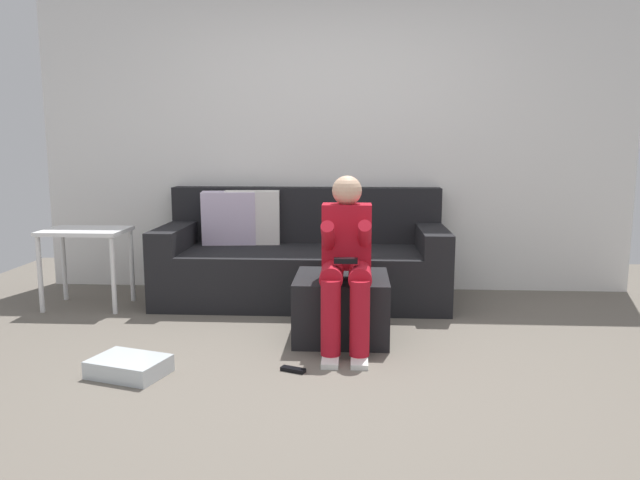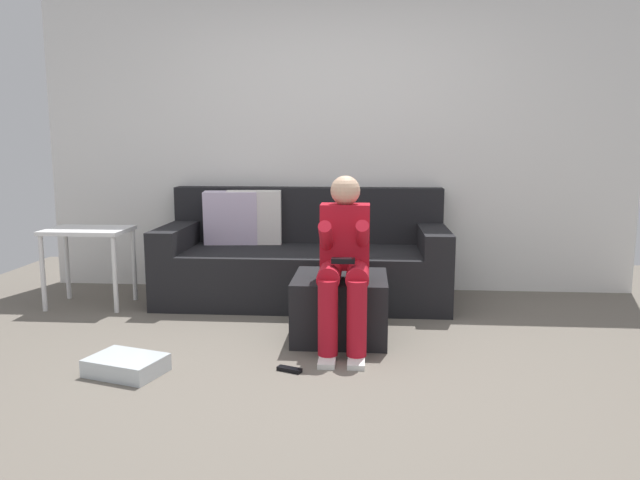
% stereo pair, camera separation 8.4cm
% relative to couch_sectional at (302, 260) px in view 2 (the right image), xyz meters
% --- Properties ---
extents(ground_plane, '(6.59, 6.59, 0.00)m').
position_rel_couch_sectional_xyz_m(ground_plane, '(0.26, -1.66, -0.32)').
color(ground_plane, '#6B6359').
extents(wall_back, '(5.07, 0.10, 2.50)m').
position_rel_couch_sectional_xyz_m(wall_back, '(0.26, 0.44, 0.93)').
color(wall_back, white).
rests_on(wall_back, ground_plane).
extents(couch_sectional, '(2.28, 0.92, 0.90)m').
position_rel_couch_sectional_xyz_m(couch_sectional, '(0.00, 0.00, 0.00)').
color(couch_sectional, black).
rests_on(couch_sectional, ground_plane).
extents(ottoman, '(0.61, 0.60, 0.41)m').
position_rel_couch_sectional_xyz_m(ottoman, '(0.36, -0.99, -0.11)').
color(ottoman, black).
rests_on(ottoman, ground_plane).
extents(person_seated, '(0.31, 0.62, 1.07)m').
position_rel_couch_sectional_xyz_m(person_seated, '(0.39, -1.19, 0.25)').
color(person_seated, red).
rests_on(person_seated, ground_plane).
extents(storage_bin, '(0.47, 0.39, 0.10)m').
position_rel_couch_sectional_xyz_m(storage_bin, '(-0.80, -1.73, -0.27)').
color(storage_bin, silver).
rests_on(storage_bin, ground_plane).
extents(side_table, '(0.62, 0.44, 0.61)m').
position_rel_couch_sectional_xyz_m(side_table, '(-1.64, -0.34, 0.20)').
color(side_table, white).
rests_on(side_table, ground_plane).
extents(remote_near_ottoman, '(0.15, 0.10, 0.02)m').
position_rel_couch_sectional_xyz_m(remote_near_ottoman, '(0.11, -1.62, -0.31)').
color(remote_near_ottoman, black).
rests_on(remote_near_ottoman, ground_plane).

